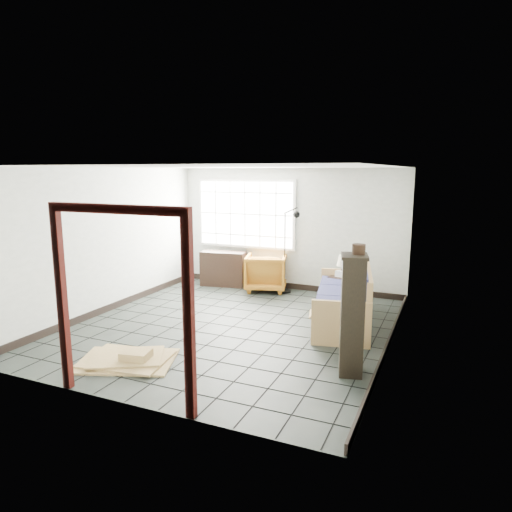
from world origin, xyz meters
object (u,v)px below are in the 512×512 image
at_px(armchair, 266,271).
at_px(side_table, 345,281).
at_px(futon_sofa, 347,302).
at_px(tall_shelf, 352,314).

height_order(armchair, side_table, armchair).
bearing_deg(futon_sofa, tall_shelf, -87.92).
height_order(futon_sofa, side_table, futon_sofa).
height_order(futon_sofa, armchair, futon_sofa).
bearing_deg(armchair, tall_shelf, 110.70).
distance_m(futon_sofa, side_table, 1.05).
xyz_separation_m(armchair, tall_shelf, (2.53, -3.38, 0.35)).
relative_size(futon_sofa, tall_shelf, 1.57).
relative_size(futon_sofa, armchair, 2.79).
bearing_deg(side_table, tall_shelf, -76.08).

